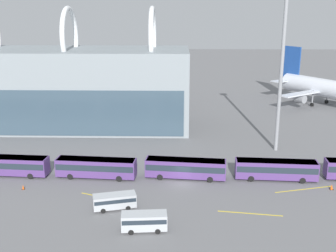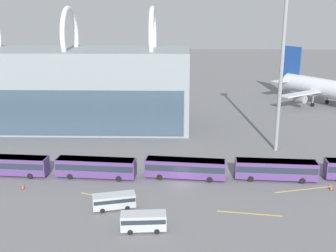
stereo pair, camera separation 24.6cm
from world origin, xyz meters
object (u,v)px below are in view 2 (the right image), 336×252
shuttle_bus_3 (185,167)px  traffic_cone_1 (23,187)px  airliner_at_gate_far (118,88)px  shuttle_bus_1 (9,164)px  shuttle_bus_4 (276,169)px  floodlight_mast (282,63)px  airliner_parked_remote (324,88)px  service_van_crossing (143,220)px  service_van_foreground (114,200)px  shuttle_bus_2 (96,167)px  traffic_cone_0 (331,187)px

shuttle_bus_3 → traffic_cone_1: size_ratio=16.82×
airliner_at_gate_far → shuttle_bus_1: airliner_at_gate_far is taller
shuttle_bus_4 → floodlight_mast: (3.42, 15.00, 15.32)m
shuttle_bus_1 → shuttle_bus_4: bearing=3.1°
airliner_at_gate_far → traffic_cone_1: size_ratio=45.38×
shuttle_bus_3 → floodlight_mast: floodlight_mast is taller
airliner_parked_remote → floodlight_mast: (-22.05, -39.21, 11.99)m
airliner_at_gate_far → shuttle_bus_4: 62.81m
airliner_at_gate_far → service_van_crossing: (12.90, -69.92, -3.84)m
shuttle_bus_3 → shuttle_bus_4: same height
traffic_cone_1 → service_van_crossing: bearing=-31.3°
shuttle_bus_3 → floodlight_mast: size_ratio=0.44×
shuttle_bus_4 → airliner_at_gate_far: bearing=126.0°
airliner_parked_remote → shuttle_bus_1: size_ratio=2.23×
service_van_foreground → floodlight_mast: 41.70m
shuttle_bus_1 → airliner_parked_remote: bearing=41.5°
shuttle_bus_2 → service_van_crossing: 19.38m
shuttle_bus_3 → traffic_cone_0: size_ratio=16.61×
airliner_parked_remote → shuttle_bus_1: (-70.06, -53.30, -3.33)m
airliner_parked_remote → shuttle_bus_3: bearing=-71.8°
airliner_parked_remote → floodlight_mast: 46.55m
airliner_parked_remote → service_van_foreground: airliner_parked_remote is taller
shuttle_bus_4 → traffic_cone_0: bearing=-21.3°
service_van_foreground → airliner_at_gate_far: bearing=-97.4°
shuttle_bus_2 → traffic_cone_0: bearing=-1.0°
shuttle_bus_2 → service_van_foreground: shuttle_bus_2 is taller
service_van_crossing → floodlight_mast: floodlight_mast is taller
airliner_at_gate_far → traffic_cone_1: airliner_at_gate_far is taller
shuttle_bus_3 → service_van_crossing: bearing=-102.1°
shuttle_bus_2 → traffic_cone_1: shuttle_bus_2 is taller
shuttle_bus_2 → shuttle_bus_1: bearing=-177.7°
shuttle_bus_4 → traffic_cone_1: (-40.37, -4.70, -1.54)m
shuttle_bus_3 → traffic_cone_0: (22.80, -3.98, -1.53)m
shuttle_bus_1 → traffic_cone_0: 52.76m
airliner_at_gate_far → traffic_cone_0: airliner_at_gate_far is taller
shuttle_bus_4 → shuttle_bus_1: bearing=-177.2°
airliner_at_gate_far → service_van_crossing: airliner_at_gate_far is taller
shuttle_bus_1 → shuttle_bus_3: size_ratio=1.00×
service_van_crossing → traffic_cone_1: service_van_crossing is taller
airliner_at_gate_far → traffic_cone_1: (-7.02, -57.81, -4.83)m
shuttle_bus_3 → traffic_cone_1: 26.02m
airliner_parked_remote → service_van_crossing: airliner_parked_remote is taller
airliner_at_gate_far → shuttle_bus_1: bearing=-18.8°
airliner_at_gate_far → shuttle_bus_3: size_ratio=2.70×
airliner_at_gate_far → shuttle_bus_4: (33.35, -53.12, -3.30)m
shuttle_bus_4 → floodlight_mast: 21.71m
floodlight_mast → traffic_cone_1: size_ratio=38.61×
traffic_cone_1 → shuttle_bus_2: bearing=24.8°
shuttle_bus_3 → airliner_parked_remote: bearing=59.3°
traffic_cone_1 → airliner_parked_remote: bearing=41.8°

